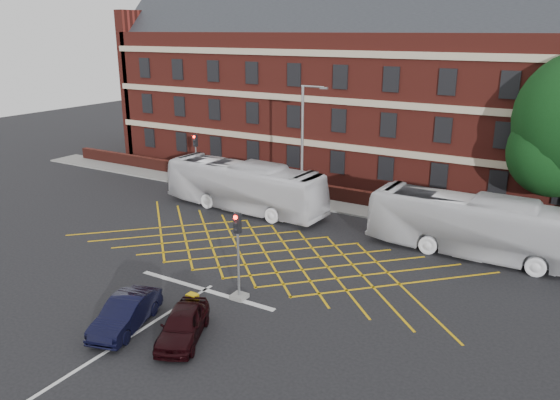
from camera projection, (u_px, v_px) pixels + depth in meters
The scene contains 16 objects.
ground at pixel (245, 265), 29.62m from camera, with size 120.00×120.00×0.00m, color black.
victorian_building at pixel (395, 85), 45.19m from camera, with size 51.00×12.17×20.40m.
boundary_wall at pixel (345, 195), 40.12m from camera, with size 56.00×0.50×1.10m, color #451812.
far_pavement at pixel (339, 205), 39.44m from camera, with size 60.00×3.00×0.12m, color slate.
box_junction_hatching at pixel (265, 252), 31.26m from camera, with size 11.50×0.12×0.02m, color #CC990C.
stop_line at pixel (205, 290), 26.75m from camera, with size 8.00×0.30×0.02m, color silver.
centre_line at pixel (102, 354), 21.42m from camera, with size 0.15×14.00×0.02m, color silver.
bus_left at pixel (244, 186), 38.22m from camera, with size 2.87×12.28×3.42m, color silver.
bus_right at pixel (479, 226), 30.40m from camera, with size 2.89×12.34×3.44m, color silver.
car_navy at pixel (126, 313), 23.18m from camera, with size 1.44×4.14×1.36m, color black.
car_maroon at pixel (183, 324), 22.34m from camera, with size 1.57×3.91×1.33m, color black.
traffic_light_near at pixel (238, 264), 25.39m from camera, with size 0.70×0.70×4.27m.
traffic_light_far at pixel (196, 166), 43.83m from camera, with size 0.70×0.70×4.27m.
street_lamp at pixel (303, 173), 36.67m from camera, with size 2.25×1.00×8.81m.
direction_signs at pixel (199, 165), 45.58m from camera, with size 1.10×0.16×2.20m.
utility_cabinet at pixel (193, 304), 24.41m from camera, with size 0.48×0.38×0.96m, color #C9A10B.
Camera 1 is at (15.57, -22.41, 12.21)m, focal length 35.00 mm.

